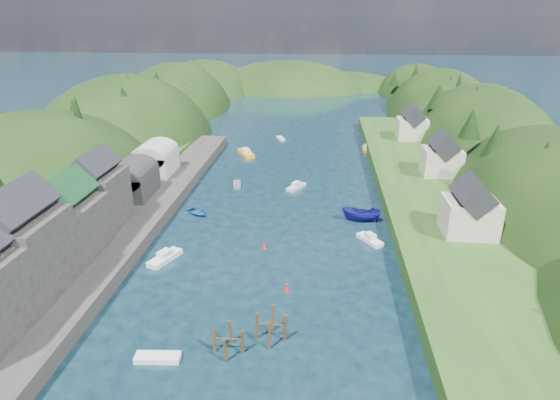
# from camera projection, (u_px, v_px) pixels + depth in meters

# --- Properties ---
(ground) EXTENTS (600.00, 600.00, 0.00)m
(ground) POSITION_uv_depth(u_px,v_px,m) (290.00, 178.00, 94.93)
(ground) COLOR black
(ground) RESTS_ON ground
(hillside_left) EXTENTS (44.00, 245.56, 52.00)m
(hillside_left) POSITION_uv_depth(u_px,v_px,m) (129.00, 171.00, 124.83)
(hillside_left) COLOR black
(hillside_left) RESTS_ON ground
(hillside_right) EXTENTS (36.00, 245.56, 48.00)m
(hillside_right) POSITION_uv_depth(u_px,v_px,m) (476.00, 179.00, 116.98)
(hillside_right) COLOR black
(hillside_right) RESTS_ON ground
(far_hills) EXTENTS (103.00, 68.00, 44.00)m
(far_hills) POSITION_uv_depth(u_px,v_px,m) (312.00, 111.00, 213.39)
(far_hills) COLOR black
(far_hills) RESTS_ON ground
(hill_trees) EXTENTS (90.51, 153.86, 12.47)m
(hill_trees) POSITION_uv_depth(u_px,v_px,m) (296.00, 110.00, 104.02)
(hill_trees) COLOR black
(hill_trees) RESTS_ON ground
(quay_left) EXTENTS (12.00, 110.00, 2.00)m
(quay_left) POSITION_uv_depth(u_px,v_px,m) (113.00, 233.00, 68.88)
(quay_left) COLOR #2D2B28
(quay_left) RESTS_ON ground
(terrace_left_grass) EXTENTS (12.00, 110.00, 2.50)m
(terrace_left_grass) POSITION_uv_depth(u_px,v_px,m) (67.00, 230.00, 69.38)
(terrace_left_grass) COLOR #234719
(terrace_left_grass) RESTS_ON ground
(quayside_buildings) EXTENTS (8.00, 35.84, 12.90)m
(quayside_buildings) POSITION_uv_depth(u_px,v_px,m) (40.00, 237.00, 54.20)
(quayside_buildings) COLOR #2D2B28
(quayside_buildings) RESTS_ON quay_left
(boat_sheds) EXTENTS (7.00, 21.00, 7.50)m
(boat_sheds) POSITION_uv_depth(u_px,v_px,m) (143.00, 166.00, 85.00)
(boat_sheds) COLOR #2D2D30
(boat_sheds) RESTS_ON quay_left
(terrace_right) EXTENTS (16.00, 120.00, 2.40)m
(terrace_right) POSITION_uv_depth(u_px,v_px,m) (426.00, 194.00, 83.12)
(terrace_right) COLOR #234719
(terrace_right) RESTS_ON ground
(right_bank_cottages) EXTENTS (9.00, 59.24, 8.41)m
(right_bank_cottages) POSITION_uv_depth(u_px,v_px,m) (436.00, 156.00, 88.83)
(right_bank_cottages) COLOR beige
(right_bank_cottages) RESTS_ON terrace_right
(piling_cluster_near) EXTENTS (3.34, 3.10, 3.31)m
(piling_cluster_near) POSITION_uv_depth(u_px,v_px,m) (228.00, 343.00, 45.95)
(piling_cluster_near) COLOR #382314
(piling_cluster_near) RESTS_ON ground
(piling_cluster_far) EXTENTS (3.41, 3.16, 3.75)m
(piling_cluster_far) POSITION_uv_depth(u_px,v_px,m) (271.00, 329.00, 47.63)
(piling_cluster_far) COLOR #382314
(piling_cluster_far) RESTS_ON ground
(channel_buoy_near) EXTENTS (0.70, 0.70, 1.10)m
(channel_buoy_near) POSITION_uv_depth(u_px,v_px,m) (287.00, 288.00, 56.25)
(channel_buoy_near) COLOR red
(channel_buoy_near) RESTS_ON ground
(channel_buoy_far) EXTENTS (0.70, 0.70, 1.10)m
(channel_buoy_far) POSITION_uv_depth(u_px,v_px,m) (264.00, 246.00, 66.41)
(channel_buoy_far) COLOR red
(channel_buoy_far) RESTS_ON ground
(moored_boats) EXTENTS (37.54, 101.41, 2.49)m
(moored_boats) POSITION_uv_depth(u_px,v_px,m) (248.00, 241.00, 67.22)
(moored_boats) COLOR #565A62
(moored_boats) RESTS_ON ground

